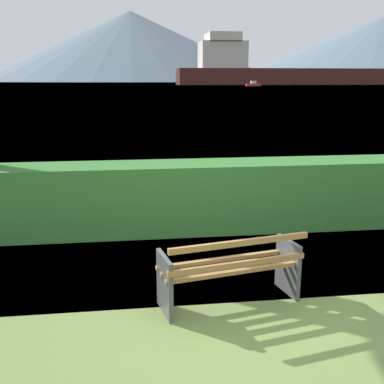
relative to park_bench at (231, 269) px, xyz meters
The scene contains 7 objects.
ground_plane 0.43m from the park_bench, 101.65° to the left, with size 1400.00×1400.00×0.00m, color olive.
water_surface 310.01m from the park_bench, 90.00° to the left, with size 620.00×620.00×0.00m, color #7A99A8.
park_bench is the anchor object (origin of this frame).
hedge_row 2.76m from the park_bench, 90.25° to the left, with size 10.05×0.90×1.17m, color #387A33.
cargo_ship_large 213.04m from the park_bench, 71.89° to the left, with size 110.74×16.97×22.03m.
fishing_boat_near 169.32m from the park_bench, 75.06° to the left, with size 5.47×2.07×1.90m.
distant_hills 543.81m from the park_bench, 84.67° to the left, with size 958.17×392.89×87.40m.
Camera 1 is at (-1.06, -4.83, 2.54)m, focal length 42.84 mm.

